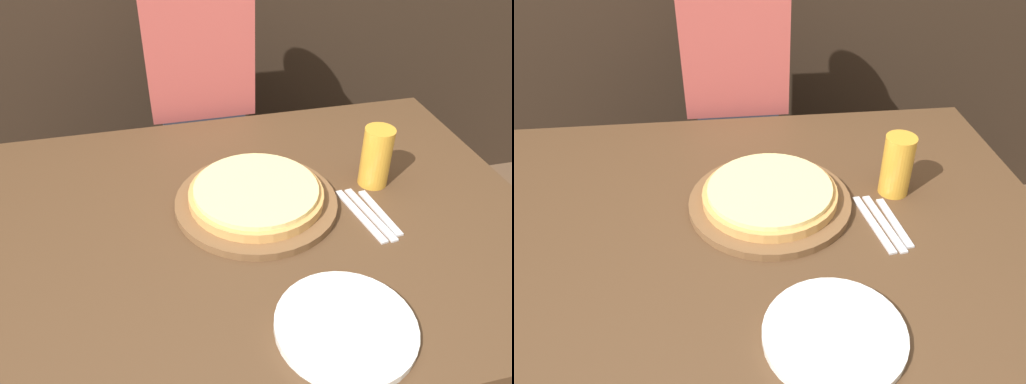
# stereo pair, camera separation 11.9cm
# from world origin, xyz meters

# --- Properties ---
(dining_table) EXTENTS (1.40, 1.01, 0.77)m
(dining_table) POSITION_xyz_m (0.00, 0.00, 0.38)
(dining_table) COLOR #4C331E
(dining_table) RESTS_ON ground_plane
(pizza_on_board) EXTENTS (0.39, 0.39, 0.06)m
(pizza_on_board) POSITION_xyz_m (0.04, 0.05, 0.79)
(pizza_on_board) COLOR brown
(pizza_on_board) RESTS_ON dining_table
(beer_glass) EXTENTS (0.08, 0.08, 0.16)m
(beer_glass) POSITION_xyz_m (0.35, 0.07, 0.85)
(beer_glass) COLOR gold
(beer_glass) RESTS_ON dining_table
(dinner_plate) EXTENTS (0.26, 0.26, 0.02)m
(dinner_plate) POSITION_xyz_m (0.11, -0.35, 0.78)
(dinner_plate) COLOR white
(dinner_plate) RESTS_ON dining_table
(fork) EXTENTS (0.05, 0.21, 0.00)m
(fork) POSITION_xyz_m (0.27, -0.05, 0.77)
(fork) COLOR silver
(fork) RESTS_ON dining_table
(dinner_knife) EXTENTS (0.05, 0.21, 0.00)m
(dinner_knife) POSITION_xyz_m (0.29, -0.05, 0.77)
(dinner_knife) COLOR silver
(dinner_knife) RESTS_ON dining_table
(spoon) EXTENTS (0.04, 0.18, 0.00)m
(spoon) POSITION_xyz_m (0.32, -0.05, 0.77)
(spoon) COLOR silver
(spoon) RESTS_ON dining_table
(diner_person) EXTENTS (0.33, 0.20, 1.35)m
(diner_person) POSITION_xyz_m (-0.01, 0.65, 0.66)
(diner_person) COLOR #33333D
(diner_person) RESTS_ON ground_plane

